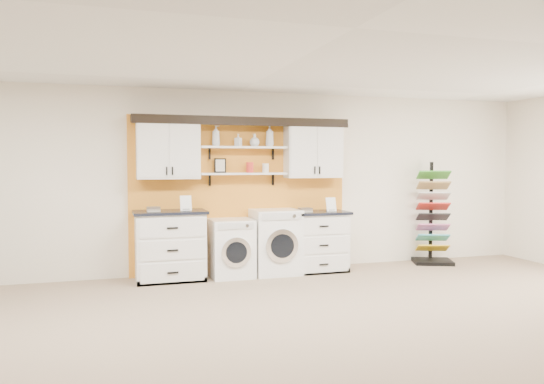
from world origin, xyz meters
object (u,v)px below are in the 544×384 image
object	(u,v)px
base_cabinet_left	(170,246)
washer	(231,248)
base_cabinet_right	(316,241)
dryer	(275,242)
sample_rack	(433,231)

from	to	relation	value
base_cabinet_left	washer	bearing A→B (deg)	-0.21
base_cabinet_right	dryer	world-z (taller)	dryer
base_cabinet_left	washer	distance (m)	0.90
base_cabinet_right	sample_rack	size ratio (longest dim) A/B	0.56
base_cabinet_right	dryer	bearing A→B (deg)	-179.71
base_cabinet_left	base_cabinet_right	xyz separation A→B (m)	(2.26, 0.00, -0.03)
washer	dryer	bearing A→B (deg)	-0.00
sample_rack	washer	bearing A→B (deg)	-157.51
base_cabinet_right	washer	bearing A→B (deg)	-179.86
base_cabinet_left	dryer	xyz separation A→B (m)	(1.59, -0.00, -0.01)
base_cabinet_right	dryer	distance (m)	0.67
base_cabinet_left	sample_rack	bearing A→B (deg)	0.45
base_cabinet_left	washer	world-z (taller)	base_cabinet_left
sample_rack	base_cabinet_right	bearing A→B (deg)	-157.21
washer	dryer	size ratio (longest dim) A/B	0.87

